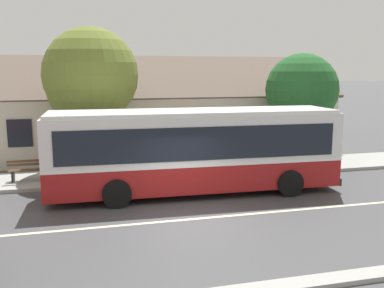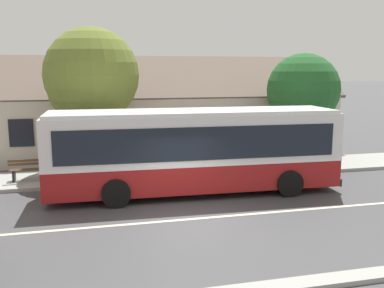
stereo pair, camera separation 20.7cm
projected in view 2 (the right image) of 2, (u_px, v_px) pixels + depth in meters
name	position (u px, v px, depth m)	size (l,w,h in m)	color
ground_plane	(187.00, 219.00, 13.53)	(300.00, 300.00, 0.00)	#424244
sidewalk_far	(157.00, 173.00, 19.26)	(60.00, 3.00, 0.15)	#9E9E99
lane_divider_stripe	(187.00, 219.00, 13.53)	(60.00, 0.16, 0.01)	beige
community_building	(90.00, 119.00, 25.99)	(27.75, 11.03, 6.56)	beige
transit_bus	(194.00, 149.00, 16.24)	(11.08, 3.02, 3.19)	maroon
bench_by_building	(30.00, 171.00, 17.67)	(1.62, 0.51, 0.94)	brown
street_tree_primary	(302.00, 93.00, 21.43)	(3.64, 3.64, 5.52)	#4C3828
street_tree_secondary	(89.00, 78.00, 19.31)	(4.28, 4.28, 6.59)	#4C3828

